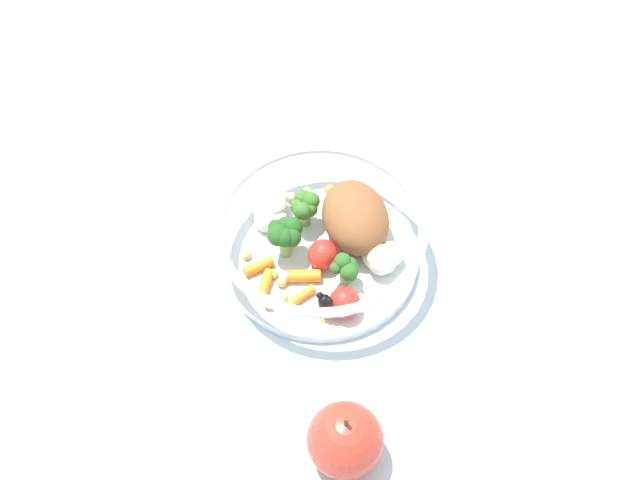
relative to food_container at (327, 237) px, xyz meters
name	(u,v)px	position (x,y,z in m)	size (l,w,h in m)	color
ground_plane	(321,258)	(-0.01, 0.00, -0.03)	(2.40, 2.40, 0.00)	silver
food_container	(327,237)	(0.00, 0.00, 0.00)	(0.22, 0.22, 0.07)	white
loose_apple	(345,440)	(-0.11, -0.19, 0.00)	(0.07, 0.07, 0.08)	#BC3828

